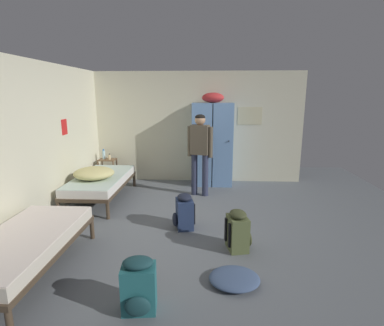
{
  "coord_description": "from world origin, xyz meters",
  "views": [
    {
      "loc": [
        0.25,
        -4.47,
        2.03
      ],
      "look_at": [
        0.0,
        0.25,
        0.95
      ],
      "focal_mm": 28.19,
      "sensor_mm": 36.0,
      "label": 1
    }
  ],
  "objects_px": {
    "lotion_bottle": "(109,157)",
    "person_traveler": "(200,147)",
    "bedding_heap": "(94,173)",
    "backpack_olive": "(238,231)",
    "bed_left_front": "(23,244)",
    "water_bottle": "(104,155)",
    "bed_left_rear": "(101,181)",
    "backpack_navy": "(184,212)",
    "backpack_teal": "(139,286)",
    "shelf_unit": "(108,169)",
    "clothes_pile_denim": "(234,278)",
    "locker_bank": "(212,143)"
  },
  "relations": [
    {
      "from": "lotion_bottle",
      "to": "person_traveler",
      "type": "bearing_deg",
      "value": -18.75
    },
    {
      "from": "bedding_heap",
      "to": "backpack_olive",
      "type": "bearing_deg",
      "value": -32.33
    },
    {
      "from": "bed_left_front",
      "to": "water_bottle",
      "type": "distance_m",
      "value": 3.73
    },
    {
      "from": "bed_left_front",
      "to": "bed_left_rear",
      "type": "distance_m",
      "value": 2.54
    },
    {
      "from": "bedding_heap",
      "to": "backpack_navy",
      "type": "height_order",
      "value": "bedding_heap"
    },
    {
      "from": "person_traveler",
      "to": "backpack_teal",
      "type": "distance_m",
      "value": 3.56
    },
    {
      "from": "shelf_unit",
      "to": "clothes_pile_denim",
      "type": "height_order",
      "value": "shelf_unit"
    },
    {
      "from": "bedding_heap",
      "to": "bed_left_front",
      "type": "bearing_deg",
      "value": -88.93
    },
    {
      "from": "shelf_unit",
      "to": "bed_left_front",
      "type": "bearing_deg",
      "value": -86.12
    },
    {
      "from": "lotion_bottle",
      "to": "backpack_teal",
      "type": "height_order",
      "value": "lotion_bottle"
    },
    {
      "from": "bed_left_front",
      "to": "backpack_navy",
      "type": "height_order",
      "value": "backpack_navy"
    },
    {
      "from": "locker_bank",
      "to": "shelf_unit",
      "type": "xyz_separation_m",
      "value": [
        -2.42,
        -0.04,
        -0.62
      ]
    },
    {
      "from": "clothes_pile_denim",
      "to": "water_bottle",
      "type": "bearing_deg",
      "value": 125.88
    },
    {
      "from": "bed_left_rear",
      "to": "backpack_olive",
      "type": "xyz_separation_m",
      "value": [
        2.48,
        -1.81,
        -0.12
      ]
    },
    {
      "from": "locker_bank",
      "to": "backpack_navy",
      "type": "relative_size",
      "value": 3.76
    },
    {
      "from": "bed_left_front",
      "to": "backpack_teal",
      "type": "relative_size",
      "value": 3.45
    },
    {
      "from": "shelf_unit",
      "to": "lotion_bottle",
      "type": "height_order",
      "value": "lotion_bottle"
    },
    {
      "from": "bedding_heap",
      "to": "lotion_bottle",
      "type": "bearing_deg",
      "value": 95.88
    },
    {
      "from": "locker_bank",
      "to": "backpack_navy",
      "type": "xyz_separation_m",
      "value": [
        -0.46,
        -2.38,
        -0.71
      ]
    },
    {
      "from": "water_bottle",
      "to": "clothes_pile_denim",
      "type": "relative_size",
      "value": 0.41
    },
    {
      "from": "locker_bank",
      "to": "lotion_bottle",
      "type": "height_order",
      "value": "locker_bank"
    },
    {
      "from": "backpack_teal",
      "to": "clothes_pile_denim",
      "type": "bearing_deg",
      "value": 27.01
    },
    {
      "from": "shelf_unit",
      "to": "person_traveler",
      "type": "bearing_deg",
      "value": -19.14
    },
    {
      "from": "water_bottle",
      "to": "backpack_navy",
      "type": "height_order",
      "value": "water_bottle"
    },
    {
      "from": "bed_left_rear",
      "to": "person_traveler",
      "type": "height_order",
      "value": "person_traveler"
    },
    {
      "from": "water_bottle",
      "to": "backpack_olive",
      "type": "height_order",
      "value": "water_bottle"
    },
    {
      "from": "lotion_bottle",
      "to": "backpack_navy",
      "type": "distance_m",
      "value": 3.0
    },
    {
      "from": "bedding_heap",
      "to": "backpack_navy",
      "type": "distance_m",
      "value": 2.03
    },
    {
      "from": "shelf_unit",
      "to": "lotion_bottle",
      "type": "distance_m",
      "value": 0.3
    },
    {
      "from": "bed_left_front",
      "to": "lotion_bottle",
      "type": "distance_m",
      "value": 3.66
    },
    {
      "from": "bed_left_rear",
      "to": "person_traveler",
      "type": "xyz_separation_m",
      "value": [
        1.91,
        0.4,
        0.62
      ]
    },
    {
      "from": "backpack_navy",
      "to": "backpack_olive",
      "type": "xyz_separation_m",
      "value": [
        0.77,
        -0.62,
        0.0
      ]
    },
    {
      "from": "bed_left_rear",
      "to": "lotion_bottle",
      "type": "distance_m",
      "value": 1.15
    },
    {
      "from": "water_bottle",
      "to": "lotion_bottle",
      "type": "xyz_separation_m",
      "value": [
        0.15,
        -0.06,
        -0.04
      ]
    },
    {
      "from": "lotion_bottle",
      "to": "backpack_teal",
      "type": "bearing_deg",
      "value": -68.87
    },
    {
      "from": "backpack_teal",
      "to": "bed_left_front",
      "type": "bearing_deg",
      "value": 160.16
    },
    {
      "from": "shelf_unit",
      "to": "clothes_pile_denim",
      "type": "xyz_separation_m",
      "value": [
        2.62,
        -3.72,
        -0.29
      ]
    },
    {
      "from": "person_traveler",
      "to": "water_bottle",
      "type": "relative_size",
      "value": 7.16
    },
    {
      "from": "bed_left_rear",
      "to": "backpack_olive",
      "type": "distance_m",
      "value": 3.08
    },
    {
      "from": "bed_left_rear",
      "to": "person_traveler",
      "type": "distance_m",
      "value": 2.05
    },
    {
      "from": "bed_left_rear",
      "to": "lotion_bottle",
      "type": "bearing_deg",
      "value": 99.21
    },
    {
      "from": "backpack_olive",
      "to": "bed_left_front",
      "type": "bearing_deg",
      "value": -163.79
    },
    {
      "from": "locker_bank",
      "to": "backpack_teal",
      "type": "xyz_separation_m",
      "value": [
        -0.74,
        -4.24,
        -0.71
      ]
    },
    {
      "from": "bedding_heap",
      "to": "lotion_bottle",
      "type": "distance_m",
      "value": 1.33
    },
    {
      "from": "clothes_pile_denim",
      "to": "bed_left_front",
      "type": "bearing_deg",
      "value": 179.2
    },
    {
      "from": "locker_bank",
      "to": "person_traveler",
      "type": "bearing_deg",
      "value": -108.02
    },
    {
      "from": "shelf_unit",
      "to": "bed_left_front",
      "type": "relative_size",
      "value": 0.3
    },
    {
      "from": "bed_left_rear",
      "to": "shelf_unit",
      "type": "bearing_deg",
      "value": 102.26
    },
    {
      "from": "bed_left_front",
      "to": "bed_left_rear",
      "type": "height_order",
      "value": "same"
    },
    {
      "from": "person_traveler",
      "to": "backpack_navy",
      "type": "relative_size",
      "value": 3.0
    }
  ]
}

